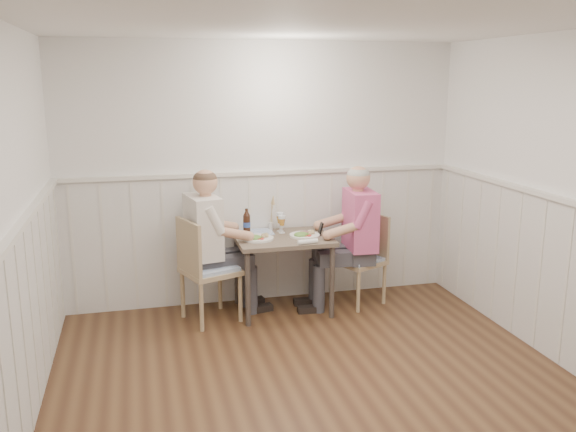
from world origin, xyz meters
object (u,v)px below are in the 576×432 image
at_px(dining_table, 283,247).
at_px(chair_right, 363,255).
at_px(diner_cream, 209,255).
at_px(grass_vase, 271,214).
at_px(chair_left, 204,266).
at_px(beer_bottle, 247,223).
at_px(man_in_pink, 355,248).

xyz_separation_m(dining_table, chair_right, (0.84, 0.03, -0.16)).
distance_m(diner_cream, grass_vase, 0.78).
xyz_separation_m(chair_left, beer_bottle, (0.45, 0.26, 0.33)).
bearing_deg(grass_vase, beer_bottle, -156.14).
bearing_deg(man_in_pink, beer_bottle, 167.57).
bearing_deg(dining_table, chair_right, 2.36).
relative_size(beer_bottle, grass_vase, 0.71).
xyz_separation_m(chair_right, grass_vase, (-0.90, 0.26, 0.42)).
bearing_deg(diner_cream, grass_vase, 22.04).
height_order(diner_cream, beer_bottle, diner_cream).
relative_size(chair_right, beer_bottle, 3.52).
distance_m(chair_left, grass_vase, 0.90).
bearing_deg(grass_vase, dining_table, -79.84).
xyz_separation_m(dining_table, grass_vase, (-0.05, 0.30, 0.27)).
xyz_separation_m(chair_right, chair_left, (-1.61, -0.12, 0.05)).
bearing_deg(beer_bottle, chair_right, -7.12).
relative_size(dining_table, grass_vase, 2.50).
xyz_separation_m(dining_table, diner_cream, (-0.72, 0.03, -0.04)).
bearing_deg(chair_right, man_in_pink, -144.55).
xyz_separation_m(man_in_pink, diner_cream, (-1.44, 0.08, 0.00)).
distance_m(chair_left, diner_cream, 0.14).
bearing_deg(dining_table, diner_cream, 177.65).
relative_size(chair_left, man_in_pink, 0.69).
height_order(diner_cream, grass_vase, diner_cream).
bearing_deg(dining_table, chair_left, -173.89).
height_order(chair_right, man_in_pink, man_in_pink).
bearing_deg(grass_vase, man_in_pink, -24.10).
bearing_deg(grass_vase, diner_cream, -157.96).
distance_m(dining_table, diner_cream, 0.72).
distance_m(man_in_pink, grass_vase, 0.91).
relative_size(dining_table, chair_left, 0.92).
height_order(chair_right, beer_bottle, beer_bottle).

